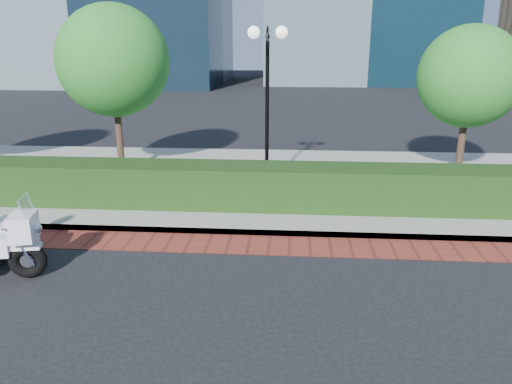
{
  "coord_description": "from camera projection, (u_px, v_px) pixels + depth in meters",
  "views": [
    {
      "loc": [
        1.69,
        -7.92,
        4.06
      ],
      "look_at": [
        0.95,
        1.96,
        1.0
      ],
      "focal_mm": 35.0,
      "sensor_mm": 36.0,
      "label": 1
    }
  ],
  "objects": [
    {
      "name": "tree_c",
      "position": [
        469.0,
        77.0,
        13.7
      ],
      "size": [
        2.8,
        2.8,
        4.3
      ],
      "color": "#332319",
      "rests_on": "sidewalk"
    },
    {
      "name": "sidewalk",
      "position": [
        234.0,
        181.0,
        14.56
      ],
      "size": [
        60.0,
        8.0,
        0.15
      ],
      "primitive_type": "cube",
      "color": "gray",
      "rests_on": "ground"
    },
    {
      "name": "ground",
      "position": [
        195.0,
        277.0,
        8.86
      ],
      "size": [
        120.0,
        120.0,
        0.0
      ],
      "primitive_type": "plane",
      "color": "black",
      "rests_on": "ground"
    },
    {
      "name": "lamppost",
      "position": [
        267.0,
        83.0,
        12.88
      ],
      "size": [
        1.02,
        0.7,
        4.21
      ],
      "color": "black",
      "rests_on": "sidewalk"
    },
    {
      "name": "hedge_main",
      "position": [
        222.0,
        185.0,
        12.1
      ],
      "size": [
        18.0,
        1.2,
        1.0
      ],
      "primitive_type": "cube",
      "color": "black",
      "rests_on": "sidewalk"
    },
    {
      "name": "brick_strip",
      "position": [
        209.0,
        243.0,
        10.29
      ],
      "size": [
        60.0,
        1.0,
        0.01
      ],
      "primitive_type": "cube",
      "color": "maroon",
      "rests_on": "ground"
    },
    {
      "name": "tree_b",
      "position": [
        113.0,
        61.0,
        14.29
      ],
      "size": [
        3.2,
        3.2,
        4.89
      ],
      "color": "#332319",
      "rests_on": "sidewalk"
    }
  ]
}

